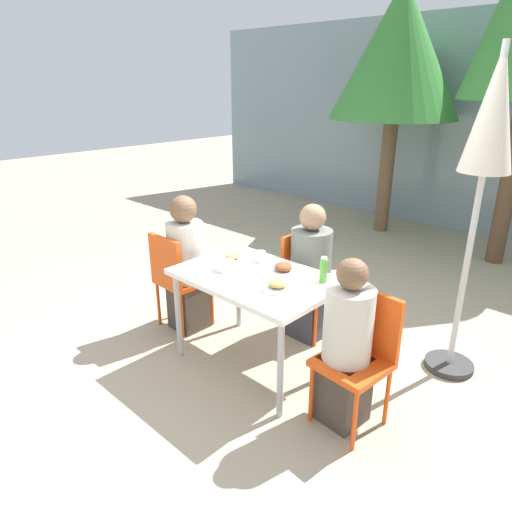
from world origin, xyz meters
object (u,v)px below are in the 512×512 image
at_px(person_left, 186,266).
at_px(closed_umbrella, 490,135).
at_px(chair_right, 361,349).
at_px(tree_behind_right, 399,52).
at_px(salad_bowl, 225,266).
at_px(person_right, 346,348).
at_px(person_far, 310,276).
at_px(drinking_cup, 261,257).
at_px(chair_left, 176,274).
at_px(chair_far, 306,275).
at_px(bottle, 324,270).

distance_m(person_left, closed_umbrella, 2.49).
xyz_separation_m(chair_right, tree_behind_right, (-1.91, 3.81, 1.93)).
distance_m(chair_right, salad_bowl, 1.17).
height_order(chair_right, person_right, person_right).
relative_size(person_far, closed_umbrella, 0.51).
relative_size(closed_umbrella, drinking_cup, 25.89).
xyz_separation_m(person_left, person_right, (1.68, -0.09, -0.05)).
relative_size(person_far, salad_bowl, 7.39).
relative_size(chair_left, drinking_cup, 9.86).
distance_m(chair_left, chair_right, 1.78).
bearing_deg(chair_left, person_far, 38.90).
height_order(person_right, chair_far, person_right).
bearing_deg(chair_right, drinking_cup, -6.41).
height_order(person_left, tree_behind_right, tree_behind_right).
relative_size(person_left, chair_right, 1.37).
relative_size(person_left, person_far, 1.03).
xyz_separation_m(chair_far, person_far, (0.08, -0.05, 0.03)).
distance_m(person_left, chair_right, 1.73).
distance_m(person_right, salad_bowl, 1.11).
xyz_separation_m(chair_right, person_right, (-0.06, -0.08, 0.02)).
relative_size(chair_far, drinking_cup, 9.86).
height_order(person_left, chair_right, person_left).
relative_size(chair_far, person_far, 0.75).
bearing_deg(person_left, person_right, -2.03).
bearing_deg(drinking_cup, tree_behind_right, 103.58).
distance_m(person_right, tree_behind_right, 4.71).
height_order(person_left, closed_umbrella, closed_umbrella).
bearing_deg(person_far, tree_behind_right, -160.18).
distance_m(chair_left, person_far, 1.15).
bearing_deg(person_right, chair_right, -122.04).
height_order(person_far, drinking_cup, person_far).
height_order(chair_right, chair_far, same).
bearing_deg(closed_umbrella, person_left, -153.75).
distance_m(person_right, chair_far, 1.18).
height_order(person_left, bottle, person_left).
bearing_deg(drinking_cup, chair_right, -11.36).
distance_m(chair_far, closed_umbrella, 1.74).
xyz_separation_m(person_far, closed_umbrella, (1.11, 0.34, 1.21)).
distance_m(person_far, closed_umbrella, 1.68).
height_order(chair_far, bottle, bottle).
height_order(chair_left, bottle, bottle).
height_order(bottle, salad_bowl, bottle).
height_order(chair_left, drinking_cup, chair_left).
xyz_separation_m(chair_left, person_far, (0.91, 0.71, 0.03)).
height_order(chair_left, chair_far, same).
bearing_deg(person_right, person_far, -36.20).
bearing_deg(salad_bowl, person_right, 0.86).
bearing_deg(person_far, person_left, -51.98).
relative_size(chair_far, tree_behind_right, 0.26).
bearing_deg(chair_left, bottle, 13.84).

